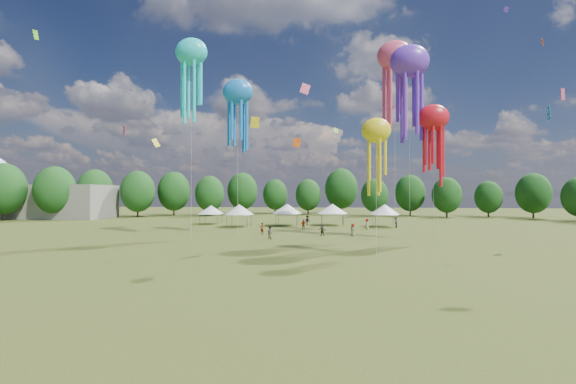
{
  "coord_description": "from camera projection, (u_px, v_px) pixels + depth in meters",
  "views": [
    {
      "loc": [
        0.28,
        -13.69,
        5.85
      ],
      "look_at": [
        -2.57,
        15.0,
        6.0
      ],
      "focal_mm": 23.66,
      "sensor_mm": 36.0,
      "label": 1
    }
  ],
  "objects": [
    {
      "name": "festival_tents",
      "position": [
        295.0,
        209.0,
        69.78
      ],
      "size": [
        37.65,
        10.79,
        4.03
      ],
      "color": "#47474C",
      "rests_on": "ground"
    },
    {
      "name": "small_kites",
      "position": [
        309.0,
        36.0,
        54.15
      ],
      "size": [
        77.27,
        61.0,
        41.96
      ],
      "color": "blue",
      "rests_on": "ground"
    },
    {
      "name": "ground",
      "position": [
        318.0,
        357.0,
        13.62
      ],
      "size": [
        300.0,
        300.0,
        0.0
      ],
      "primitive_type": "plane",
      "color": "#384416",
      "rests_on": "ground"
    },
    {
      "name": "show_kites",
      "position": [
        339.0,
        89.0,
        50.0
      ],
      "size": [
        35.05,
        21.33,
        27.59
      ],
      "color": "blue",
      "rests_on": "ground"
    },
    {
      "name": "spectator_near",
      "position": [
        270.0,
        233.0,
        48.98
      ],
      "size": [
        1.0,
        0.97,
        1.63
      ],
      "primitive_type": "imported",
      "rotation": [
        0.0,
        0.0,
        2.51
      ],
      "color": "gray",
      "rests_on": "ground"
    },
    {
      "name": "spectators_far",
      "position": [
        337.0,
        225.0,
        61.32
      ],
      "size": [
        22.03,
        19.06,
        1.84
      ],
      "color": "gray",
      "rests_on": "ground"
    },
    {
      "name": "hangar",
      "position": [
        28.0,
        202.0,
        92.41
      ],
      "size": [
        40.0,
        12.0,
        8.0
      ],
      "primitive_type": "cube",
      "color": "gray",
      "rests_on": "ground"
    },
    {
      "name": "treeline",
      "position": [
        305.0,
        191.0,
        76.25
      ],
      "size": [
        201.57,
        95.24,
        13.43
      ],
      "color": "#38281C",
      "rests_on": "ground"
    }
  ]
}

